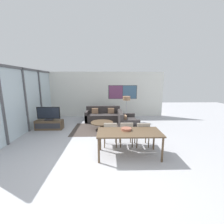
{
  "coord_description": "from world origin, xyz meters",
  "views": [
    {
      "loc": [
        0.31,
        -3.64,
        2.23
      ],
      "look_at": [
        0.48,
        2.56,
        0.95
      ],
      "focal_mm": 24.0,
      "sensor_mm": 36.0,
      "label": 1
    }
  ],
  "objects": [
    {
      "name": "floor_lamp",
      "position": [
        1.34,
        4.61,
        1.23
      ],
      "size": [
        0.42,
        0.42,
        1.41
      ],
      "color": "#2D2D33",
      "rests_on": "ground_plane"
    },
    {
      "name": "wall_back",
      "position": [
        0.05,
        5.89,
        1.41
      ],
      "size": [
        7.62,
        0.09,
        2.8
      ],
      "color": "silver",
      "rests_on": "ground_plane"
    },
    {
      "name": "tv_console",
      "position": [
        -2.46,
        3.23,
        0.22
      ],
      "size": [
        1.24,
        0.47,
        0.44
      ],
      "color": "brown",
      "rests_on": "ground_plane"
    },
    {
      "name": "sofa_side",
      "position": [
        1.17,
        3.22,
        0.27
      ],
      "size": [
        0.87,
        1.48,
        0.82
      ],
      "rotation": [
        0.0,
        0.0,
        1.57
      ],
      "color": "#383333",
      "rests_on": "ground_plane"
    },
    {
      "name": "dining_chair_centre",
      "position": [
        0.93,
        1.26,
        0.5
      ],
      "size": [
        0.46,
        0.46,
        0.87
      ],
      "color": "#B2A899",
      "rests_on": "ground_plane"
    },
    {
      "name": "dining_chair_right",
      "position": [
        1.48,
        1.21,
        0.5
      ],
      "size": [
        0.46,
        0.46,
        0.87
      ],
      "color": "#B2A899",
      "rests_on": "ground_plane"
    },
    {
      "name": "window_wall_left",
      "position": [
        -3.31,
        2.94,
        1.53
      ],
      "size": [
        0.07,
        5.89,
        2.8
      ],
      "color": "silver",
      "rests_on": "ground_plane"
    },
    {
      "name": "dining_table",
      "position": [
        0.93,
        0.57,
        0.7
      ],
      "size": [
        1.89,
        0.92,
        0.77
      ],
      "color": "brown",
      "rests_on": "ground_plane"
    },
    {
      "name": "ground_plane",
      "position": [
        0.0,
        0.0,
        0.0
      ],
      "size": [
        24.0,
        24.0,
        0.0
      ],
      "primitive_type": "plane",
      "color": "#B2B2B7"
    },
    {
      "name": "television",
      "position": [
        -2.46,
        3.23,
        0.75
      ],
      "size": [
        1.06,
        0.2,
        0.63
      ],
      "color": "#2D2D33",
      "rests_on": "tv_console"
    },
    {
      "name": "coffee_table",
      "position": [
        0.02,
        3.15,
        0.26
      ],
      "size": [
        1.05,
        1.05,
        0.35
      ],
      "color": "brown",
      "rests_on": "ground_plane"
    },
    {
      "name": "dining_chair_left",
      "position": [
        0.38,
        1.24,
        0.5
      ],
      "size": [
        0.46,
        0.46,
        0.87
      ],
      "color": "#B2A899",
      "rests_on": "ground_plane"
    },
    {
      "name": "sofa_main",
      "position": [
        0.02,
        4.64,
        0.28
      ],
      "size": [
        1.93,
        0.87,
        0.82
      ],
      "color": "#383333",
      "rests_on": "ground_plane"
    },
    {
      "name": "area_rug",
      "position": [
        0.02,
        3.15,
        0.0
      ],
      "size": [
        2.74,
        1.97,
        0.01
      ],
      "color": "#473D38",
      "rests_on": "ground_plane"
    },
    {
      "name": "fruit_bowl",
      "position": [
        0.86,
        0.7,
        0.81
      ],
      "size": [
        0.31,
        0.31,
        0.07
      ],
      "color": "#995642",
      "rests_on": "dining_table"
    }
  ]
}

